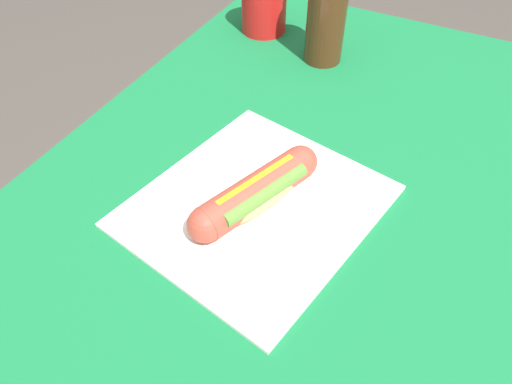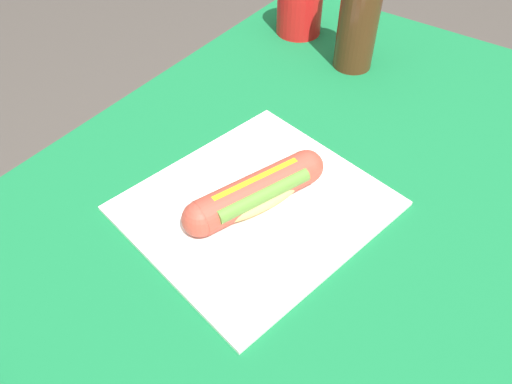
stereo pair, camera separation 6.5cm
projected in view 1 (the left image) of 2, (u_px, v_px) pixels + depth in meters
name	position (u px, v px, depth m)	size (l,w,h in m)	color
dining_table	(290.00, 278.00, 0.76)	(1.25, 0.78, 0.77)	brown
paper_wrapper	(256.00, 206.00, 0.67)	(0.32, 0.29, 0.01)	white
hot_dog	(256.00, 192.00, 0.65)	(0.21, 0.11, 0.05)	#DBB26B
soda_bottle	(328.00, 4.00, 0.86)	(0.07, 0.07, 0.24)	#4C2814
drinking_cup	(264.00, 4.00, 0.98)	(0.09, 0.09, 0.11)	red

